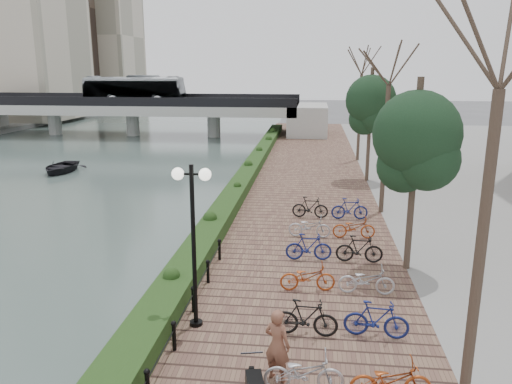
# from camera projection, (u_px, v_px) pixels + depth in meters

# --- Properties ---
(river_water) EXTENTS (30.00, 130.00, 0.02)m
(river_water) POSITION_uv_depth(u_px,v_px,m) (35.00, 173.00, 35.47)
(river_water) COLOR #4A5D57
(river_water) RESTS_ON ground
(promenade) EXTENTS (8.00, 75.00, 0.50)m
(promenade) POSITION_uv_depth(u_px,v_px,m) (299.00, 206.00, 26.06)
(promenade) COLOR brown
(promenade) RESTS_ON ground
(hedge) EXTENTS (1.10, 56.00, 0.60)m
(hedge) POSITION_uv_depth(u_px,v_px,m) (241.00, 183.00, 28.72)
(hedge) COLOR #203D16
(hedge) RESTS_ON promenade
(chain_fence) EXTENTS (0.10, 14.10, 0.70)m
(chain_fence) POSITION_uv_depth(u_px,v_px,m) (162.00, 360.00, 11.27)
(chain_fence) COLOR black
(chain_fence) RESTS_ON promenade
(lamppost) EXTENTS (1.02, 0.32, 4.43)m
(lamppost) POSITION_uv_depth(u_px,v_px,m) (193.00, 210.00, 12.75)
(lamppost) COLOR black
(lamppost) RESTS_ON promenade
(pedestrian) EXTENTS (0.73, 0.63, 1.70)m
(pedestrian) POSITION_uv_depth(u_px,v_px,m) (277.00, 345.00, 10.97)
(pedestrian) COLOR brown
(pedestrian) RESTS_ON promenade
(bicycle_parking) EXTENTS (2.40, 14.69, 1.00)m
(bicycle_parking) POSITION_uv_depth(u_px,v_px,m) (335.00, 263.00, 16.58)
(bicycle_parking) COLOR #B3B3B8
(bicycle_parking) RESTS_ON promenade
(street_trees) EXTENTS (3.20, 37.12, 6.80)m
(street_trees) POSITION_uv_depth(u_px,v_px,m) (396.00, 159.00, 20.14)
(street_trees) COLOR #3A2E22
(street_trees) RESTS_ON promenade
(bridge) EXTENTS (36.00, 10.77, 6.50)m
(bridge) POSITION_uv_depth(u_px,v_px,m) (132.00, 105.00, 53.92)
(bridge) COLOR #AEADA8
(bridge) RESTS_ON ground
(boat) EXTENTS (2.80, 3.88, 0.80)m
(boat) POSITION_uv_depth(u_px,v_px,m) (60.00, 167.00, 35.44)
(boat) COLOR black
(boat) RESTS_ON river_water
(far_buildings) EXTENTS (35.00, 38.00, 38.00)m
(far_buildings) POSITION_uv_depth(u_px,v_px,m) (3.00, 6.00, 73.97)
(far_buildings) COLOR #C1B5A1
(far_buildings) RESTS_ON far_bank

